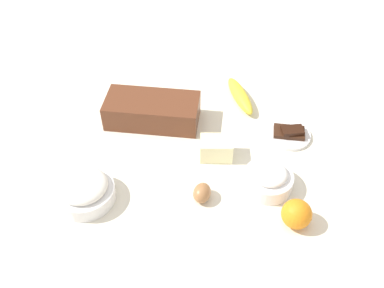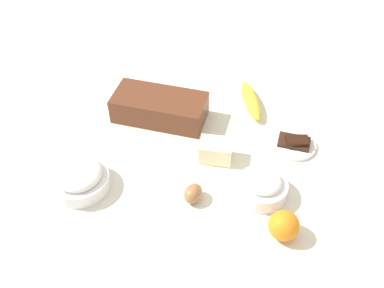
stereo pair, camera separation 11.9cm
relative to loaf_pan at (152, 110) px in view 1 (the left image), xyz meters
name	(u,v)px [view 1 (the left image)]	position (x,y,z in m)	size (l,w,h in m)	color
ground_plane	(192,156)	(0.15, -0.12, -0.05)	(2.40, 2.40, 0.02)	silver
loaf_pan	(152,110)	(0.00, 0.00, 0.00)	(0.29, 0.15, 0.08)	brown
flour_bowl	(84,190)	(-0.09, -0.33, -0.01)	(0.15, 0.15, 0.07)	white
sugar_bowl	(268,178)	(0.37, -0.19, -0.01)	(0.13, 0.13, 0.07)	white
banana	(240,96)	(0.25, 0.15, -0.02)	(0.19, 0.04, 0.04)	yellow
orange_fruit	(297,214)	(0.44, -0.30, 0.00)	(0.07, 0.07, 0.07)	orange
butter_block	(216,148)	(0.21, -0.11, -0.01)	(0.09, 0.06, 0.06)	#F4EDB2
egg_near_butter	(202,193)	(0.20, -0.27, -0.02)	(0.04, 0.04, 0.06)	#A36D42
chocolate_plate	(289,134)	(0.41, 0.01, -0.03)	(0.13, 0.13, 0.03)	white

